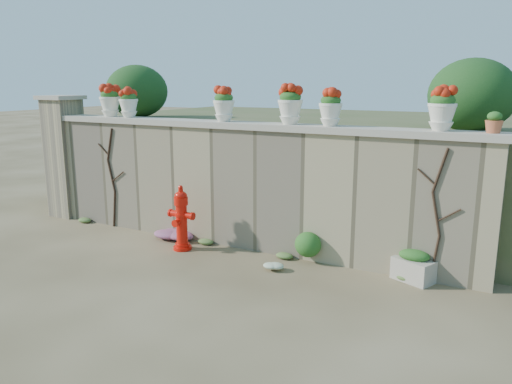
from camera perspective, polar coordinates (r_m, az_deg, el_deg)
The scene contains 21 objects.
ground at distance 7.29m, azimuth -9.14°, elevation -9.83°, with size 80.00×80.00×0.00m, color #4E4027.
stone_wall at distance 8.43m, azimuth -1.95°, elevation 0.51°, with size 8.00×0.40×2.00m, color #998B66.
wall_cap at distance 8.27m, azimuth -2.01°, elevation 7.64°, with size 8.10×0.52×0.10m, color #B9B09C.
gate_pillar at distance 11.04m, azimuth -20.96°, elevation 3.90°, with size 0.72×0.72×2.48m.
raised_fill at distance 11.26m, azimuth 6.29°, elevation 3.48°, with size 9.00×6.00×2.00m, color #384C23.
back_shrub_left at distance 11.11m, azimuth -13.45°, elevation 11.13°, with size 1.30×1.30×1.10m, color #143814.
back_shrub_right at distance 8.35m, azimuth 23.47°, elevation 10.12°, with size 1.30×1.30×1.10m, color #143814.
vine_left at distance 9.87m, azimuth -16.16°, elevation 1.73°, with size 0.60×0.04×1.91m.
vine_right at distance 7.18m, azimuth 19.98°, elevation -2.45°, with size 0.60×0.04×1.91m.
fire_hydrant at distance 8.35m, azimuth -8.52°, elevation -2.94°, with size 0.46×0.33×1.09m.
planter_box at distance 7.41m, azimuth 17.56°, elevation -8.12°, with size 0.63×0.51×0.46m.
green_shrub at distance 7.83m, azimuth 5.30°, elevation -5.59°, with size 0.68×0.62×0.65m, color #1E5119.
magenta_clump at distance 9.01m, azimuth -9.08°, elevation -4.73°, with size 0.80×0.53×0.21m, color #C727A8.
white_flowers at distance 7.46m, azimuth 1.75°, elevation -8.42°, with size 0.48×0.38×0.17m, color white.
urn_pot_0 at distance 9.97m, azimuth -16.37°, elevation 9.97°, with size 0.38×0.38×0.60m.
urn_pot_1 at distance 9.66m, azimuth -14.36°, elevation 9.86°, with size 0.35×0.35×0.54m.
urn_pot_2 at distance 8.40m, azimuth -3.70°, elevation 9.94°, with size 0.36×0.36×0.56m.
urn_pot_3 at distance 7.82m, azimuth 3.93°, elevation 9.91°, with size 0.39×0.39×0.61m.
urn_pot_4 at distance 7.58m, azimuth 8.51°, elevation 9.50°, with size 0.35×0.35×0.55m.
urn_pot_5 at distance 7.20m, azimuth 20.50°, elevation 8.88°, with size 0.38×0.38×0.59m.
terracotta_pot at distance 7.14m, azimuth 25.55°, elevation 7.08°, with size 0.22×0.22×0.27m.
Camera 1 is at (4.16, -5.32, 2.74)m, focal length 35.00 mm.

